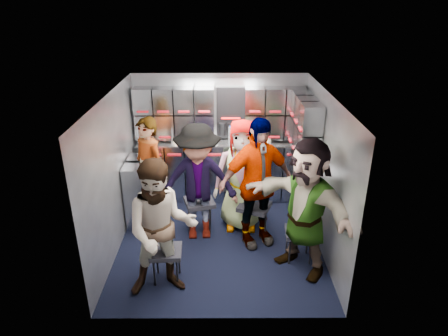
{
  "coord_description": "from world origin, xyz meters",
  "views": [
    {
      "loc": [
        0.04,
        -4.82,
        3.29
      ],
      "look_at": [
        0.07,
        0.35,
        0.98
      ],
      "focal_mm": 32.0,
      "sensor_mm": 36.0,
      "label": 1
    }
  ],
  "objects_px": {
    "jump_seat_mid_left": "(200,204)",
    "jump_seat_mid_right": "(254,208)",
    "attendant_arc_d": "(256,184)",
    "attendant_arc_b": "(198,183)",
    "jump_seat_near_right": "(300,234)",
    "attendant_arc_a": "(162,230)",
    "jump_seat_center": "(241,194)",
    "attendant_arc_e": "(306,207)",
    "attendant_standing": "(149,172)",
    "attendant_arc_c": "(242,176)",
    "jump_seat_near_left": "(166,253)"
  },
  "relations": [
    {
      "from": "jump_seat_near_right",
      "to": "attendant_arc_a",
      "type": "distance_m",
      "value": 1.85
    },
    {
      "from": "jump_seat_mid_right",
      "to": "jump_seat_near_right",
      "type": "distance_m",
      "value": 0.81
    },
    {
      "from": "jump_seat_near_left",
      "to": "attendant_arc_e",
      "type": "height_order",
      "value": "attendant_arc_e"
    },
    {
      "from": "jump_seat_mid_left",
      "to": "attendant_arc_a",
      "type": "bearing_deg",
      "value": -104.56
    },
    {
      "from": "attendant_arc_c",
      "to": "attendant_arc_e",
      "type": "xyz_separation_m",
      "value": [
        0.73,
        -1.01,
        0.05
      ]
    },
    {
      "from": "attendant_arc_a",
      "to": "attendant_arc_d",
      "type": "relative_size",
      "value": 0.91
    },
    {
      "from": "attendant_standing",
      "to": "jump_seat_center",
      "type": "bearing_deg",
      "value": 45.86
    },
    {
      "from": "attendant_arc_b",
      "to": "attendant_arc_c",
      "type": "distance_m",
      "value": 0.67
    },
    {
      "from": "attendant_arc_c",
      "to": "jump_seat_center",
      "type": "bearing_deg",
      "value": 93.17
    },
    {
      "from": "jump_seat_mid_right",
      "to": "attendant_arc_b",
      "type": "distance_m",
      "value": 0.89
    },
    {
      "from": "attendant_standing",
      "to": "attendant_arc_e",
      "type": "height_order",
      "value": "attendant_arc_e"
    },
    {
      "from": "jump_seat_near_right",
      "to": "jump_seat_mid_right",
      "type": "bearing_deg",
      "value": 133.27
    },
    {
      "from": "jump_seat_near_left",
      "to": "jump_seat_near_right",
      "type": "distance_m",
      "value": 1.74
    },
    {
      "from": "attendant_arc_d",
      "to": "jump_seat_near_right",
      "type": "bearing_deg",
      "value": -58.81
    },
    {
      "from": "attendant_standing",
      "to": "attendant_arc_e",
      "type": "distance_m",
      "value": 2.41
    },
    {
      "from": "jump_seat_mid_right",
      "to": "attendant_arc_e",
      "type": "bearing_deg",
      "value": -54.24
    },
    {
      "from": "jump_seat_center",
      "to": "attendant_arc_e",
      "type": "bearing_deg",
      "value": -58.65
    },
    {
      "from": "attendant_standing",
      "to": "attendant_arc_c",
      "type": "height_order",
      "value": "attendant_arc_c"
    },
    {
      "from": "attendant_arc_b",
      "to": "jump_seat_near_left",
      "type": "bearing_deg",
      "value": -113.73
    },
    {
      "from": "jump_seat_center",
      "to": "attendant_arc_c",
      "type": "bearing_deg",
      "value": -90.0
    },
    {
      "from": "jump_seat_near_left",
      "to": "attendant_arc_b",
      "type": "height_order",
      "value": "attendant_arc_b"
    },
    {
      "from": "jump_seat_mid_left",
      "to": "jump_seat_center",
      "type": "bearing_deg",
      "value": 23.91
    },
    {
      "from": "jump_seat_near_left",
      "to": "attendant_standing",
      "type": "relative_size",
      "value": 0.27
    },
    {
      "from": "jump_seat_center",
      "to": "attendant_arc_b",
      "type": "bearing_deg",
      "value": -143.67
    },
    {
      "from": "jump_seat_mid_left",
      "to": "jump_seat_mid_right",
      "type": "relative_size",
      "value": 0.92
    },
    {
      "from": "jump_seat_near_right",
      "to": "attendant_arc_c",
      "type": "relative_size",
      "value": 0.26
    },
    {
      "from": "attendant_arc_d",
      "to": "attendant_arc_b",
      "type": "bearing_deg",
      "value": 146.66
    },
    {
      "from": "jump_seat_near_left",
      "to": "attendant_arc_d",
      "type": "xyz_separation_m",
      "value": [
        1.14,
        0.82,
        0.53
      ]
    },
    {
      "from": "jump_seat_mid_left",
      "to": "attendant_arc_e",
      "type": "height_order",
      "value": "attendant_arc_e"
    },
    {
      "from": "jump_seat_center",
      "to": "jump_seat_near_left",
      "type": "bearing_deg",
      "value": -124.03
    },
    {
      "from": "jump_seat_near_left",
      "to": "attendant_arc_c",
      "type": "xyz_separation_m",
      "value": [
        0.96,
        1.25,
        0.45
      ]
    },
    {
      "from": "attendant_arc_a",
      "to": "attendant_arc_e",
      "type": "distance_m",
      "value": 1.74
    },
    {
      "from": "jump_seat_mid_right",
      "to": "jump_seat_near_right",
      "type": "height_order",
      "value": "jump_seat_mid_right"
    },
    {
      "from": "jump_seat_near_right",
      "to": "attendant_arc_d",
      "type": "distance_m",
      "value": 0.87
    },
    {
      "from": "jump_seat_near_right",
      "to": "attendant_arc_d",
      "type": "xyz_separation_m",
      "value": [
        -0.55,
        0.41,
        0.53
      ]
    },
    {
      "from": "jump_seat_mid_right",
      "to": "attendant_arc_a",
      "type": "bearing_deg",
      "value": -133.93
    },
    {
      "from": "jump_seat_mid_left",
      "to": "attendant_arc_b",
      "type": "distance_m",
      "value": 0.46
    },
    {
      "from": "attendant_arc_b",
      "to": "attendant_arc_c",
      "type": "height_order",
      "value": "attendant_arc_b"
    },
    {
      "from": "jump_seat_mid_left",
      "to": "attendant_arc_d",
      "type": "xyz_separation_m",
      "value": [
        0.79,
        -0.33,
        0.49
      ]
    },
    {
      "from": "attendant_arc_d",
      "to": "attendant_arc_a",
      "type": "bearing_deg",
      "value": -161.1
    },
    {
      "from": "jump_seat_near_left",
      "to": "jump_seat_near_right",
      "type": "height_order",
      "value": "jump_seat_near_left"
    },
    {
      "from": "jump_seat_near_left",
      "to": "attendant_arc_b",
      "type": "bearing_deg",
      "value": 70.41
    },
    {
      "from": "jump_seat_mid_right",
      "to": "attendant_arc_c",
      "type": "height_order",
      "value": "attendant_arc_c"
    },
    {
      "from": "attendant_arc_b",
      "to": "jump_seat_center",
      "type": "bearing_deg",
      "value": 32.19
    },
    {
      "from": "jump_seat_center",
      "to": "jump_seat_near_right",
      "type": "height_order",
      "value": "jump_seat_center"
    },
    {
      "from": "jump_seat_mid_right",
      "to": "attendant_arc_e",
      "type": "xyz_separation_m",
      "value": [
        0.55,
        -0.77,
        0.44
      ]
    },
    {
      "from": "jump_seat_near_left",
      "to": "attendant_arc_c",
      "type": "height_order",
      "value": "attendant_arc_c"
    },
    {
      "from": "jump_seat_center",
      "to": "attendant_standing",
      "type": "relative_size",
      "value": 0.3
    },
    {
      "from": "jump_seat_mid_left",
      "to": "jump_seat_mid_right",
      "type": "distance_m",
      "value": 0.81
    },
    {
      "from": "jump_seat_mid_right",
      "to": "attendant_standing",
      "type": "distance_m",
      "value": 1.65
    }
  ]
}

